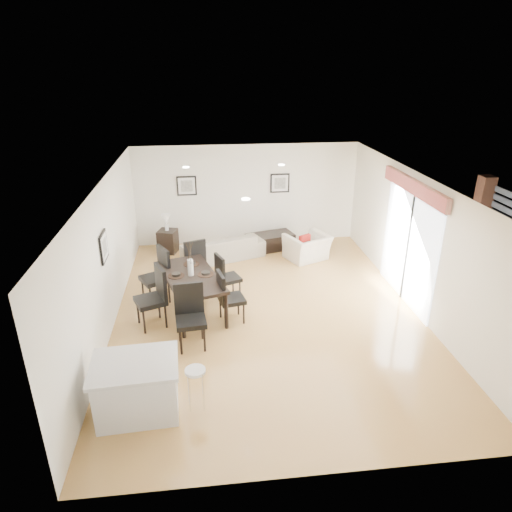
{
  "coord_description": "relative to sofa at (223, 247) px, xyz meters",
  "views": [
    {
      "loc": [
        -1.16,
        -7.97,
        4.69
      ],
      "look_at": [
        -0.17,
        0.4,
        1.08
      ],
      "focal_mm": 32.0,
      "sensor_mm": 36.0,
      "label": 1
    }
  ],
  "objects": [
    {
      "name": "ground",
      "position": [
        0.73,
        -2.86,
        -0.3
      ],
      "size": [
        8.0,
        8.0,
        0.0
      ],
      "primitive_type": "plane",
      "color": "#AF8748",
      "rests_on": "ground"
    },
    {
      "name": "wall_back",
      "position": [
        0.73,
        1.14,
        1.05
      ],
      "size": [
        6.0,
        0.04,
        2.7
      ],
      "primitive_type": "cube",
      "color": "white",
      "rests_on": "ground"
    },
    {
      "name": "wall_front",
      "position": [
        0.73,
        -6.86,
        1.05
      ],
      "size": [
        6.0,
        0.04,
        2.7
      ],
      "primitive_type": "cube",
      "color": "white",
      "rests_on": "ground"
    },
    {
      "name": "wall_left",
      "position": [
        -2.27,
        -2.86,
        1.05
      ],
      "size": [
        0.04,
        8.0,
        2.7
      ],
      "primitive_type": "cube",
      "color": "white",
      "rests_on": "ground"
    },
    {
      "name": "wall_right",
      "position": [
        3.73,
        -2.86,
        1.05
      ],
      "size": [
        0.04,
        8.0,
        2.7
      ],
      "primitive_type": "cube",
      "color": "white",
      "rests_on": "ground"
    },
    {
      "name": "ceiling",
      "position": [
        0.73,
        -2.86,
        2.4
      ],
      "size": [
        6.0,
        8.0,
        0.02
      ],
      "primitive_type": "cube",
      "color": "white",
      "rests_on": "wall_back"
    },
    {
      "name": "sofa",
      "position": [
        0.0,
        0.0,
        0.0
      ],
      "size": [
        2.22,
        1.47,
        0.61
      ],
      "primitive_type": "imported",
      "rotation": [
        0.0,
        0.0,
        3.49
      ],
      "color": "gray",
      "rests_on": "ground"
    },
    {
      "name": "armchair",
      "position": [
        2.13,
        -0.31,
        0.02
      ],
      "size": [
        1.28,
        1.21,
        0.65
      ],
      "primitive_type": "imported",
      "rotation": [
        0.0,
        0.0,
        3.57
      ],
      "color": "beige",
      "rests_on": "ground"
    },
    {
      "name": "courtyard_plant_b",
      "position": [
        6.2,
        -1.69,
        0.06
      ],
      "size": [
        0.54,
        0.54,
        0.73
      ],
      "primitive_type": "imported",
      "rotation": [
        0.0,
        0.0,
        0.42
      ],
      "color": "#315624",
      "rests_on": "ground"
    },
    {
      "name": "dining_table",
      "position": [
        -0.75,
        -2.62,
        0.41
      ],
      "size": [
        1.45,
        2.1,
        0.8
      ],
      "rotation": [
        0.0,
        0.0,
        0.28
      ],
      "color": "black",
      "rests_on": "ground"
    },
    {
      "name": "dining_chair_wnear",
      "position": [
        -1.42,
        -3.06,
        0.36
      ],
      "size": [
        0.69,
        0.69,
        1.19
      ],
      "rotation": [
        0.0,
        0.0,
        -1.19
      ],
      "color": "black",
      "rests_on": "ground"
    },
    {
      "name": "dining_chair_wfar",
      "position": [
        -1.43,
        -2.1,
        0.35
      ],
      "size": [
        0.71,
        0.71,
        1.17
      ],
      "rotation": [
        0.0,
        0.0,
        -1.08
      ],
      "color": "black",
      "rests_on": "ground"
    },
    {
      "name": "dining_chair_enear",
      "position": [
        -0.08,
        -3.12,
        0.28
      ],
      "size": [
        0.56,
        0.56,
        1.05
      ],
      "rotation": [
        0.0,
        0.0,
        1.78
      ],
      "color": "black",
      "rests_on": "ground"
    },
    {
      "name": "dining_chair_efar",
      "position": [
        -0.07,
        -2.18,
        0.26
      ],
      "size": [
        0.58,
        0.58,
        1.0
      ],
      "rotation": [
        0.0,
        0.0,
        1.93
      ],
      "color": "black",
      "rests_on": "ground"
    },
    {
      "name": "dining_chair_head",
      "position": [
        -0.76,
        -3.8,
        0.34
      ],
      "size": [
        0.57,
        0.57,
        1.15
      ],
      "rotation": [
        0.0,
        0.0,
        0.1
      ],
      "color": "black",
      "rests_on": "ground"
    },
    {
      "name": "dining_chair_foot",
      "position": [
        -0.72,
        -1.44,
        0.31
      ],
      "size": [
        0.64,
        0.64,
        1.1
      ],
      "rotation": [
        0.0,
        0.0,
        3.5
      ],
      "color": "black",
      "rests_on": "ground"
    },
    {
      "name": "vase",
      "position": [
        -0.75,
        -2.62,
        0.78
      ],
      "size": [
        0.91,
        1.39,
        0.7
      ],
      "color": "white",
      "rests_on": "dining_table"
    },
    {
      "name": "coffee_table",
      "position": [
        1.38,
        0.51,
        -0.09
      ],
      "size": [
        1.18,
        0.88,
        0.42
      ],
      "primitive_type": "cube",
      "rotation": [
        0.0,
        0.0,
        0.27
      ],
      "color": "black",
      "rests_on": "ground"
    },
    {
      "name": "side_table",
      "position": [
        -1.43,
        0.59,
        0.0
      ],
      "size": [
        0.57,
        0.57,
        0.61
      ],
      "primitive_type": "cube",
      "rotation": [
        0.0,
        0.0,
        -0.28
      ],
      "color": "black",
      "rests_on": "ground"
    },
    {
      "name": "table_lamp",
      "position": [
        -1.43,
        0.59,
        0.59
      ],
      "size": [
        0.23,
        0.23,
        0.43
      ],
      "color": "white",
      "rests_on": "side_table"
    },
    {
      "name": "cushion",
      "position": [
        2.03,
        -0.4,
        0.23
      ],
      "size": [
        0.33,
        0.24,
        0.32
      ],
      "primitive_type": "cube",
      "rotation": [
        0.0,
        0.0,
        3.66
      ],
      "color": "maroon",
      "rests_on": "armchair"
    },
    {
      "name": "kitchen_island",
      "position": [
        -1.5,
        -5.46,
        0.12
      ],
      "size": [
        1.25,
        0.99,
        0.84
      ],
      "rotation": [
        0.0,
        0.0,
        0.06
      ],
      "color": "silver",
      "rests_on": "ground"
    },
    {
      "name": "bar_stool",
      "position": [
        -0.67,
        -5.46,
        0.26
      ],
      "size": [
        0.3,
        0.3,
        0.66
      ],
      "color": "white",
      "rests_on": "ground"
    },
    {
      "name": "framed_print_back_left",
      "position": [
        -0.87,
        1.11,
        1.35
      ],
      "size": [
        0.52,
        0.04,
        0.52
      ],
      "color": "black",
      "rests_on": "wall_back"
    },
    {
      "name": "framed_print_back_right",
      "position": [
        1.63,
        1.11,
        1.35
      ],
      "size": [
        0.52,
        0.04,
        0.52
      ],
      "color": "black",
      "rests_on": "wall_back"
    },
    {
      "name": "framed_print_left_wall",
      "position": [
        -2.24,
        -3.06,
        1.35
      ],
      "size": [
        0.04,
        0.52,
        0.52
      ],
      "rotation": [
        0.0,
        0.0,
        1.57
      ],
      "color": "black",
      "rests_on": "wall_left"
    },
    {
      "name": "sliding_door",
      "position": [
        3.69,
        -2.56,
        1.36
      ],
      "size": [
        0.12,
        2.7,
        2.57
      ],
      "color": "white",
      "rests_on": "wall_right"
    }
  ]
}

